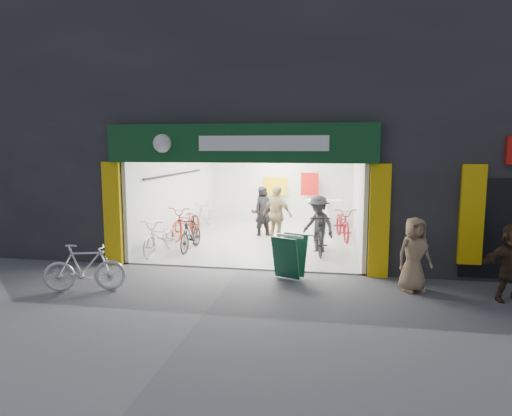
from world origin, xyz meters
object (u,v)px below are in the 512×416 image
(bike_left_front, at_px, (161,236))
(bike_right_front, at_px, (318,234))
(parked_bike, at_px, (85,268))
(sandwich_board, at_px, (290,255))
(pedestrian_near, at_px, (414,254))

(bike_left_front, height_order, bike_right_front, bike_right_front)
(bike_left_front, relative_size, parked_bike, 1.17)
(bike_left_front, height_order, sandwich_board, bike_left_front)
(bike_left_front, height_order, pedestrian_near, pedestrian_near)
(bike_left_front, relative_size, sandwich_board, 1.99)
(pedestrian_near, relative_size, sandwich_board, 1.60)
(pedestrian_near, bearing_deg, parked_bike, 165.45)
(parked_bike, distance_m, pedestrian_near, 6.80)
(bike_right_front, distance_m, pedestrian_near, 3.63)
(bike_right_front, height_order, sandwich_board, bike_right_front)
(bike_left_front, distance_m, parked_bike, 3.38)
(parked_bike, xyz_separation_m, pedestrian_near, (6.69, 1.20, 0.28))
(bike_left_front, xyz_separation_m, pedestrian_near, (6.39, -2.17, 0.27))
(bike_left_front, distance_m, bike_right_front, 4.37)
(bike_right_front, height_order, pedestrian_near, pedestrian_near)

